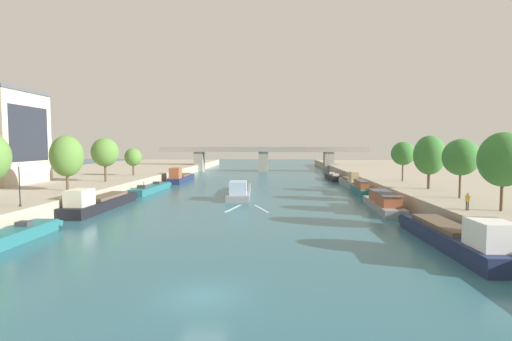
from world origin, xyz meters
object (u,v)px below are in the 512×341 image
object	(u,v)px
moored_boat_right_midway	(455,236)
moored_boat_right_gap_after	(350,182)
barge_midriver	(240,191)
tree_right_distant	(461,157)
tree_left_far	(133,157)
tree_left_by_lamp	(105,152)
moored_boat_right_second	(383,202)
moored_boat_left_second	(151,188)
tree_right_end_of_row	(429,155)
tree_left_second	(67,156)
moored_boat_left_gap_after	(181,177)
person_on_quay	(468,200)
moored_boat_left_downstream	(5,238)
moored_boat_right_upstream	(333,177)
lamppost_left_bank	(19,183)
moored_boat_right_downstream	(361,188)
bridge_far	(263,156)
tree_right_midway	(503,160)
moored_boat_left_far	(100,202)
tree_right_third	(403,154)

from	to	relation	value
moored_boat_right_midway	moored_boat_right_gap_after	xyz separation A→B (m)	(0.35, 45.17, -0.01)
barge_midriver	tree_right_distant	world-z (taller)	tree_right_distant
moored_boat_right_midway	tree_left_far	bearing A→B (deg)	134.00
tree_left_by_lamp	barge_midriver	bearing A→B (deg)	-2.59
tree_right_distant	moored_boat_right_second	bearing A→B (deg)	152.77
moored_boat_right_gap_after	moored_boat_right_midway	bearing A→B (deg)	-90.45
moored_boat_left_second	tree_right_end_of_row	bearing A→B (deg)	-15.21
tree_left_second	tree_right_end_of_row	size ratio (longest dim) A/B	1.00
moored_boat_left_gap_after	person_on_quay	world-z (taller)	person_on_quay
barge_midriver	moored_boat_right_gap_after	world-z (taller)	moored_boat_right_gap_after
moored_boat_left_downstream	moored_boat_right_upstream	size ratio (longest dim) A/B	1.05
moored_boat_right_midway	moored_boat_right_gap_after	size ratio (longest dim) A/B	1.38
tree_right_distant	lamppost_left_bank	distance (m)	47.28
moored_boat_left_gap_after	moored_boat_right_downstream	bearing A→B (deg)	-29.76
moored_boat_right_midway	lamppost_left_bank	distance (m)	40.11
moored_boat_left_gap_after	bridge_far	bearing A→B (deg)	62.56
moored_boat_right_midway	moored_boat_right_downstream	xyz separation A→B (m)	(-0.09, 33.39, 0.01)
moored_boat_right_downstream	tree_right_end_of_row	distance (m)	13.51
moored_boat_right_second	bridge_far	world-z (taller)	bridge_far
lamppost_left_bank	moored_boat_left_second	bearing A→B (deg)	83.40
barge_midriver	tree_left_by_lamp	world-z (taller)	tree_left_by_lamp
moored_boat_right_second	tree_right_midway	world-z (taller)	tree_right_midway
bridge_far	tree_right_end_of_row	bearing A→B (deg)	-68.46
tree_right_distant	moored_boat_left_second	bearing A→B (deg)	153.87
moored_boat_right_gap_after	tree_left_by_lamp	world-z (taller)	tree_left_by_lamp
moored_boat_left_far	moored_boat_right_upstream	xyz separation A→B (m)	(35.90, 43.66, -0.32)
tree_left_second	lamppost_left_bank	xyz separation A→B (m)	(2.68, -13.44, -2.30)
moored_boat_left_downstream	moored_boat_right_midway	distance (m)	36.35
moored_boat_right_gap_after	tree_left_by_lamp	distance (m)	45.50
moored_boat_left_far	tree_right_distant	world-z (taller)	tree_right_distant
tree_right_midway	bridge_far	size ratio (longest dim) A/B	0.11
barge_midriver	moored_boat_right_gap_after	xyz separation A→B (m)	(20.38, 14.52, 0.14)
moored_boat_left_second	moored_boat_right_midway	world-z (taller)	moored_boat_right_midway
moored_boat_right_downstream	tree_left_far	xyz separation A→B (m)	(-42.63, 10.85, 4.78)
moored_boat_right_midway	tree_right_end_of_row	distance (m)	25.23
moored_boat_left_downstream	tree_right_third	xyz separation A→B (m)	(43.55, 35.71, 6.19)
barge_midriver	moored_boat_right_downstream	world-z (taller)	barge_midriver
moored_boat_right_midway	tree_left_by_lamp	distance (m)	53.48
moored_boat_right_downstream	tree_left_second	distance (m)	44.83
moored_boat_left_downstream	moored_boat_left_second	size ratio (longest dim) A/B	0.85
tree_right_distant	moored_boat_left_downstream	bearing A→B (deg)	-160.90
moored_boat_left_gap_after	tree_right_midway	xyz separation A→B (m)	(42.20, -48.10, 5.89)
moored_boat_left_far	moored_boat_right_downstream	world-z (taller)	moored_boat_left_far
tree_right_distant	person_on_quay	distance (m)	9.74
tree_left_second	tree_right_distant	bearing A→B (deg)	-5.85
moored_boat_right_upstream	tree_right_midway	size ratio (longest dim) A/B	1.68
barge_midriver	tree_right_midway	xyz separation A→B (m)	(26.67, -25.07, 6.04)
moored_boat_right_gap_after	moored_boat_right_upstream	size ratio (longest dim) A/B	0.97
moored_boat_right_second	tree_left_second	world-z (taller)	tree_left_second
tree_right_midway	moored_boat_right_second	bearing A→B (deg)	120.25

